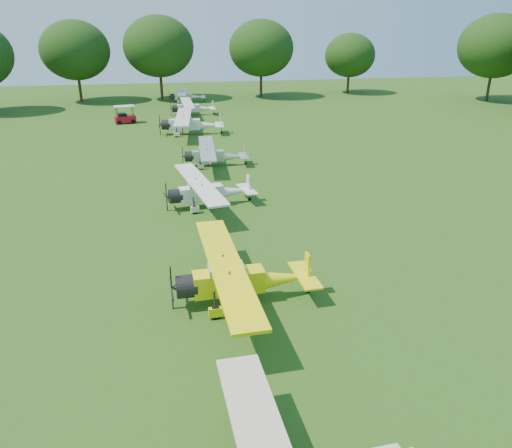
# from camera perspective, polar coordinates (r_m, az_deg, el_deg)

# --- Properties ---
(ground) EXTENTS (160.00, 160.00, 0.00)m
(ground) POSITION_cam_1_polar(r_m,az_deg,el_deg) (30.53, -4.58, -0.96)
(ground) COLOR #294812
(ground) RESTS_ON ground
(tree_belt) EXTENTS (137.36, 130.27, 14.52)m
(tree_belt) POSITION_cam_1_polar(r_m,az_deg,el_deg) (29.10, 2.11, 14.40)
(tree_belt) COLOR black
(tree_belt) RESTS_ON ground
(aircraft_2) EXTENTS (6.72, 10.68, 2.11)m
(aircraft_2) POSITION_cam_1_polar(r_m,az_deg,el_deg) (22.71, -1.89, -6.08)
(aircraft_2) COLOR #F9EC0A
(aircraft_2) RESTS_ON ground
(aircraft_3) EXTENTS (6.31, 10.00, 1.96)m
(aircraft_3) POSITION_cam_1_polar(r_m,az_deg,el_deg) (34.59, -5.57, 3.87)
(aircraft_3) COLOR white
(aircraft_3) RESTS_ON ground
(aircraft_4) EXTENTS (5.85, 9.32, 1.83)m
(aircraft_4) POSITION_cam_1_polar(r_m,az_deg,el_deg) (44.53, -4.93, 7.98)
(aircraft_4) COLOR silver
(aircraft_4) RESTS_ON ground
(aircraft_5) EXTENTS (7.27, 11.56, 2.27)m
(aircraft_5) POSITION_cam_1_polar(r_m,az_deg,el_deg) (57.67, -7.63, 11.42)
(aircraft_5) COLOR white
(aircraft_5) RESTS_ON ground
(aircraft_6) EXTENTS (6.10, 9.68, 1.92)m
(aircraft_6) POSITION_cam_1_polar(r_m,az_deg,el_deg) (69.83, -7.39, 13.13)
(aircraft_6) COLOR white
(aircraft_6) RESTS_ON ground
(aircraft_7) EXTENTS (5.71, 9.10, 1.79)m
(aircraft_7) POSITION_cam_1_polar(r_m,az_deg,el_deg) (81.55, -8.00, 14.35)
(aircraft_7) COLOR silver
(aircraft_7) RESTS_ON ground
(golf_cart) EXTENTS (2.76, 2.02, 2.14)m
(golf_cart) POSITION_cam_1_polar(r_m,az_deg,el_deg) (65.90, -14.79, 11.70)
(golf_cart) COLOR red
(golf_cart) RESTS_ON ground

